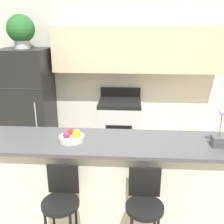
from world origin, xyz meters
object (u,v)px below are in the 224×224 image
(fruit_bowl, at_px, (72,137))
(bar_stool_left, at_px, (62,204))
(bar_stool_right, at_px, (144,207))
(orchid_vase, at_px, (219,136))
(trash_bin, at_px, (62,147))
(refrigerator, at_px, (28,102))
(stove_range, at_px, (120,126))
(potted_plant_on_fridge, at_px, (21,30))

(fruit_bowl, bearing_deg, bar_stool_left, -92.31)
(bar_stool_right, height_order, orchid_vase, orchid_vase)
(trash_bin, bearing_deg, fruit_bowl, -70.74)
(bar_stool_left, bearing_deg, bar_stool_right, 0.00)
(refrigerator, xyz_separation_m, bar_stool_left, (1.11, -2.21, -0.25))
(bar_stool_left, xyz_separation_m, fruit_bowl, (0.02, 0.45, 0.44))
(bar_stool_right, xyz_separation_m, orchid_vase, (0.69, 0.42, 0.50))
(refrigerator, relative_size, bar_stool_right, 1.85)
(stove_range, distance_m, trash_bin, 1.01)
(fruit_bowl, relative_size, trash_bin, 0.65)
(fruit_bowl, bearing_deg, refrigerator, 122.58)
(refrigerator, relative_size, bar_stool_left, 1.85)
(bar_stool_left, bearing_deg, fruit_bowl, 87.69)
(bar_stool_left, bearing_deg, potted_plant_on_fridge, 116.62)
(potted_plant_on_fridge, height_order, fruit_bowl, potted_plant_on_fridge)
(stove_range, xyz_separation_m, bar_stool_left, (-0.42, -2.26, 0.16))
(stove_range, relative_size, potted_plant_on_fridge, 2.10)
(refrigerator, relative_size, fruit_bowl, 7.13)
(orchid_vase, bearing_deg, trash_bin, 141.44)
(potted_plant_on_fridge, relative_size, trash_bin, 1.34)
(refrigerator, height_order, orchid_vase, refrigerator)
(orchid_vase, bearing_deg, refrigerator, 144.73)
(trash_bin, bearing_deg, bar_stool_left, -75.41)
(bar_stool_right, relative_size, orchid_vase, 2.53)
(refrigerator, distance_m, fruit_bowl, 2.09)
(potted_plant_on_fridge, relative_size, orchid_vase, 1.36)
(stove_range, bearing_deg, bar_stool_right, -82.37)
(potted_plant_on_fridge, distance_m, trash_bin, 1.95)
(fruit_bowl, distance_m, trash_bin, 1.82)
(bar_stool_left, distance_m, bar_stool_right, 0.72)
(bar_stool_left, distance_m, fruit_bowl, 0.63)
(refrigerator, distance_m, orchid_vase, 3.09)
(orchid_vase, bearing_deg, bar_stool_right, -148.53)
(bar_stool_left, bearing_deg, refrigerator, 116.62)
(bar_stool_left, relative_size, trash_bin, 2.49)
(potted_plant_on_fridge, bearing_deg, bar_stool_right, -50.41)
(bar_stool_right, relative_size, trash_bin, 2.49)
(refrigerator, height_order, stove_range, refrigerator)
(potted_plant_on_fridge, height_order, orchid_vase, potted_plant_on_fridge)
(refrigerator, height_order, fruit_bowl, refrigerator)
(potted_plant_on_fridge, bearing_deg, fruit_bowl, -57.42)
(stove_range, bearing_deg, refrigerator, -178.01)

